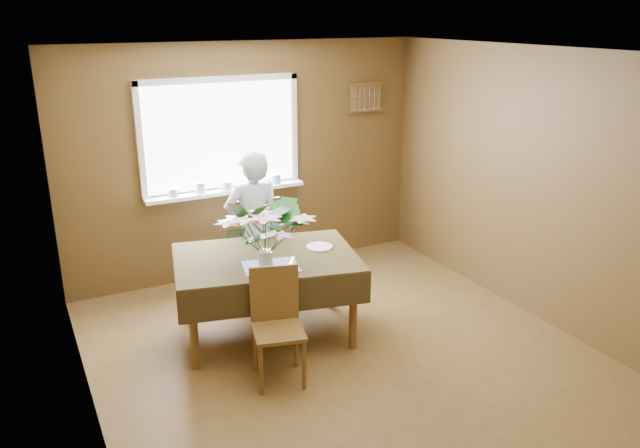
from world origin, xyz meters
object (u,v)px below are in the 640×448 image
dining_table (266,266)px  seated_woman (253,229)px  chair_near (277,319)px  flower_bouquet (265,229)px  chair_far (255,243)px

dining_table → seated_woman: size_ratio=1.15×
chair_near → flower_bouquet: bearing=92.7°
chair_far → seated_woman: bearing=69.7°
chair_near → flower_bouquet: size_ratio=1.46×
chair_far → flower_bouquet: 1.24m
dining_table → chair_near: size_ratio=1.95×
dining_table → chair_far: size_ratio=1.66×
dining_table → chair_far: 0.85m
chair_far → dining_table: bearing=80.6°
seated_woman → chair_far: bearing=-110.3°
chair_far → seated_woman: size_ratio=0.69×
chair_near → flower_bouquet: 0.73m
chair_far → chair_near: (-0.40, -1.47, -0.08)m
chair_near → dining_table: bearing=88.3°
seated_woman → flower_bouquet: bearing=80.0°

